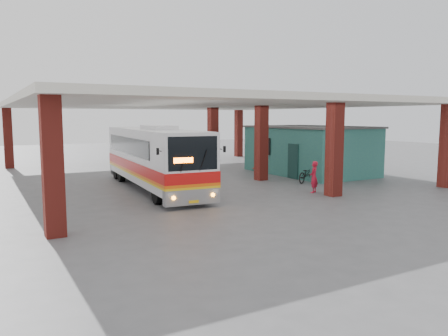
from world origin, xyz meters
TOP-DOWN VIEW (x-y plane):
  - ground at (0.00, 0.00)m, footprint 90.00×90.00m
  - brick_columns at (1.43, 5.00)m, footprint 20.10×21.60m
  - canopy_roof at (0.50, 6.50)m, footprint 21.00×23.00m
  - shop_building at (7.49, 4.00)m, footprint 5.20×8.20m
  - coach_bus at (-3.64, 3.01)m, footprint 3.21×11.43m
  - motorcycle at (4.70, 0.91)m, footprint 2.01×1.39m
  - pedestrian at (2.77, -1.89)m, footprint 0.68×0.62m
  - red_chair at (5.08, 6.50)m, footprint 0.44×0.44m

SIDE VIEW (x-z plane):
  - ground at x=0.00m, z-range 0.00..0.00m
  - red_chair at x=5.08m, z-range -0.03..0.69m
  - motorcycle at x=4.70m, z-range 0.00..1.00m
  - pedestrian at x=2.77m, z-range 0.00..1.55m
  - shop_building at x=7.49m, z-range 0.01..3.12m
  - coach_bus at x=-3.64m, z-range -0.01..3.28m
  - brick_columns at x=1.43m, z-range 0.00..4.35m
  - canopy_roof at x=0.50m, z-range 4.35..4.65m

